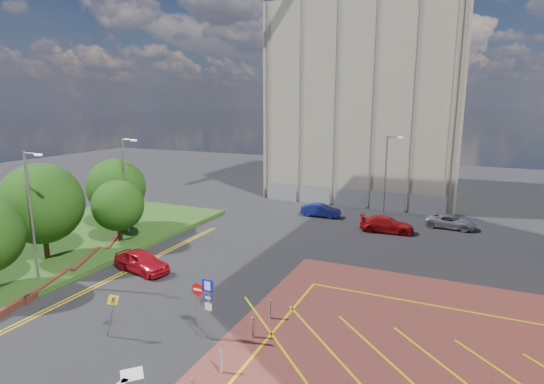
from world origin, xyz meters
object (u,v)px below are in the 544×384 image
Objects in this scene: tree_c at (118,206)px; car_red_left at (142,261)px; tree_d at (116,187)px; lamp_left_near at (32,212)px; car_red_back at (387,224)px; car_silver_back at (450,222)px; car_blue_back at (321,210)px; lamp_left_far at (126,182)px; warning_sign at (112,311)px; tree_b at (42,204)px; lamp_back at (386,172)px; sign_cluster at (205,301)px.

car_red_left is (5.34, -3.67, -2.47)m from tree_c.
lamp_left_near is at bearing -69.65° from tree_d.
car_red_left is 20.77m from car_red_back.
car_silver_back is (5.06, 3.55, -0.07)m from car_red_back.
tree_c reaches higher than car_blue_back.
lamp_left_far is 22.50m from car_red_back.
lamp_left_far reaches higher than tree_c.
tree_d reaches higher than car_blue_back.
tree_d is at bearing 120.28° from car_silver_back.
tree_d is 2.44m from lamp_left_far.
warning_sign is 25.70m from car_blue_back.
car_red_left reaches higher than car_silver_back.
lamp_left_near is (3.08, -3.00, 0.42)m from tree_b.
tree_d reaches higher than car_silver_back.
tree_c reaches higher than car_silver_back.
warning_sign is (9.77, -10.77, -1.76)m from tree_c.
car_blue_back is at bearing 45.03° from lamp_left_far.
car_red_back is at bearing 129.91° from car_silver_back.
lamp_left_far reaches higher than car_red_back.
tree_c is 0.61× the size of lamp_back.
sign_cluster is 0.83× the size of car_blue_back.
lamp_left_far is at bearing 123.92° from car_silver_back.
car_blue_back is (10.82, 22.83, -4.02)m from lamp_left_near.
car_red_back is at bearing 48.83° from lamp_left_near.
warning_sign is at bearing 153.84° from car_red_back.
tree_d reaches higher than tree_c.
lamp_back is at bearing 6.48° from car_red_back.
tree_c is at bearing 146.84° from sign_cluster.
lamp_left_near is 27.12m from car_red_back.
sign_cluster is 1.43× the size of warning_sign.
sign_cluster is (-3.78, -27.02, -2.41)m from lamp_back.
tree_b is 2.11× the size of sign_cluster.
lamp_left_near is 1.87× the size of car_silver_back.
sign_cluster is 10.08m from car_red_left.
car_silver_back is at bearing -59.75° from car_red_back.
lamp_left_far is 3.57× the size of warning_sign.
tree_b reaches higher than car_silver_back.
tree_b is at bearing -98.77° from lamp_left_far.
tree_c is (2.00, 5.00, -1.04)m from tree_b.
tree_b is 24.48m from car_blue_back.
lamp_left_near is 33.11m from car_silver_back.
car_red_back is (18.74, 12.19, -2.52)m from tree_c.
lamp_left_far is at bearing 114.71° from tree_c.
car_blue_back is at bearing 94.56° from sign_cluster.
tree_c is 1.14× the size of car_silver_back.
car_red_left is 0.92× the size of car_red_back.
tree_c is 0.81× the size of tree_d.
lamp_back is 7.61m from car_silver_back.
sign_cluster is at bearing 162.85° from car_silver_back.
car_silver_back is (25.80, 20.74, -3.64)m from tree_b.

